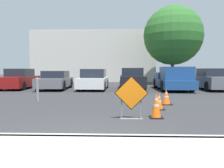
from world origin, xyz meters
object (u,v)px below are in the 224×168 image
object	(u,v)px
traffic_cone_third	(166,97)
bollard_nearest	(38,89)
parked_car_nearest	(20,80)
pickup_truck	(173,80)
traffic_cone_nearest	(156,105)
parked_car_fifth	(212,80)
road_closed_sign	(131,97)
parked_car_third	(94,80)
traffic_cone_second	(159,101)
parked_car_fourth	(132,79)
parked_car_second	(56,80)

from	to	relation	value
traffic_cone_third	bollard_nearest	bearing A→B (deg)	172.92
parked_car_nearest	pickup_truck	xyz separation A→B (m)	(11.15, -0.76, 0.04)
traffic_cone_nearest	bollard_nearest	bearing A→B (deg)	145.89
pickup_truck	parked_car_fifth	xyz separation A→B (m)	(2.79, 0.35, -0.02)
road_closed_sign	parked_car_third	bearing A→B (deg)	103.05
road_closed_sign	pickup_truck	bearing A→B (deg)	69.49
traffic_cone_second	bollard_nearest	distance (m)	5.41
traffic_cone_nearest	traffic_cone_third	world-z (taller)	traffic_cone_nearest
road_closed_sign	traffic_cone_third	size ratio (longest dim) A/B	1.98
traffic_cone_third	parked_car_third	world-z (taller)	parked_car_third
road_closed_sign	traffic_cone_third	bearing A→B (deg)	60.19
road_closed_sign	parked_car_third	size ratio (longest dim) A/B	0.30
parked_car_third	parked_car_fifth	xyz separation A→B (m)	(8.36, -0.01, 0.03)
parked_car_fifth	traffic_cone_nearest	bearing A→B (deg)	59.80
traffic_cone_nearest	parked_car_fourth	bearing A→B (deg)	90.82
parked_car_second	parked_car_fifth	size ratio (longest dim) A/B	1.07
traffic_cone_nearest	parked_car_fifth	distance (m)	10.68
traffic_cone_third	parked_car_third	bearing A→B (deg)	119.39
parked_car_fourth	parked_car_fifth	xyz separation A→B (m)	(5.58, -0.67, -0.02)
traffic_cone_nearest	traffic_cone_second	xyz separation A→B (m)	(0.33, 1.38, -0.08)
traffic_cone_nearest	parked_car_fourth	distance (m)	9.86
parked_car_nearest	parked_car_third	xyz separation A→B (m)	(5.58, -0.41, -0.01)
road_closed_sign	parked_car_nearest	xyz separation A→B (m)	(-7.76, 9.83, 0.04)
parked_car_nearest	parked_car_fifth	size ratio (longest dim) A/B	1.06
traffic_cone_third	parked_car_second	world-z (taller)	parked_car_second
parked_car_third	parked_car_fifth	distance (m)	8.37
traffic_cone_nearest	parked_car_second	size ratio (longest dim) A/B	0.17
parked_car_second	parked_car_fifth	bearing A→B (deg)	177.08
parked_car_third	pickup_truck	bearing A→B (deg)	177.59
parked_car_third	bollard_nearest	size ratio (longest dim) A/B	3.96
bollard_nearest	traffic_cone_third	bearing A→B (deg)	-7.08
traffic_cone_third	traffic_cone_second	bearing A→B (deg)	-113.51
traffic_cone_second	parked_car_fifth	distance (m)	9.34
parked_car_fifth	bollard_nearest	distance (m)	11.81
parked_car_second	bollard_nearest	bearing A→B (deg)	96.79
traffic_cone_third	parked_car_nearest	xyz separation A→B (m)	(-9.34, 7.08, 0.38)
parked_car_second	parked_car_third	xyz separation A→B (m)	(2.79, -0.12, 0.04)
traffic_cone_third	parked_car_second	distance (m)	9.44
traffic_cone_second	parked_car_third	xyz separation A→B (m)	(-3.26, 7.81, 0.38)
parked_car_third	pickup_truck	distance (m)	5.58
parked_car_nearest	parked_car_second	size ratio (longest dim) A/B	0.99
parked_car_nearest	parked_car_second	xyz separation A→B (m)	(2.79, -0.29, -0.05)
parked_car_third	bollard_nearest	bearing A→B (deg)	74.32
road_closed_sign	parked_car_second	size ratio (longest dim) A/B	0.28
parked_car_second	parked_car_fourth	xyz separation A→B (m)	(5.58, 0.54, 0.09)
parked_car_fourth	bollard_nearest	world-z (taller)	parked_car_fourth
traffic_cone_nearest	parked_car_fifth	size ratio (longest dim) A/B	0.18
parked_car_fourth	parked_car_nearest	bearing A→B (deg)	2.44
parked_car_nearest	bollard_nearest	world-z (taller)	parked_car_nearest
parked_car_second	pickup_truck	bearing A→B (deg)	174.47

